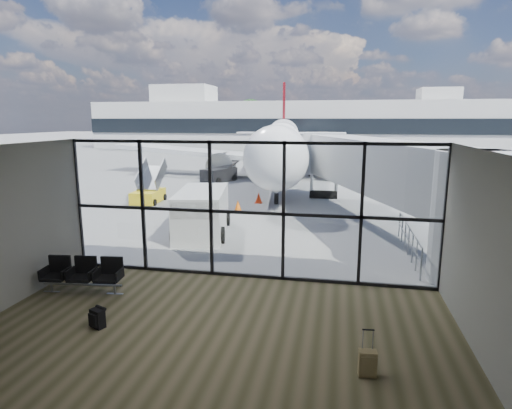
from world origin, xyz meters
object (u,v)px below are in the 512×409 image
(seating_row, at_px, (84,273))
(airliner, at_px, (281,143))
(suitcase, at_px, (367,363))
(service_van, at_px, (202,212))
(backpack, at_px, (97,318))
(mobile_stairs, at_px, (149,194))
(belt_loader, at_px, (220,174))

(seating_row, height_order, airliner, airliner)
(suitcase, bearing_deg, service_van, 119.17)
(suitcase, xyz_separation_m, service_van, (-6.74, 9.84, 0.74))
(backpack, height_order, service_van, service_van)
(mobile_stairs, bearing_deg, service_van, -53.39)
(seating_row, relative_size, service_van, 0.49)
(backpack, relative_size, mobile_stairs, 0.17)
(suitcase, distance_m, airliner, 32.38)
(suitcase, relative_size, belt_loader, 0.22)
(backpack, bearing_deg, seating_row, 152.10)
(mobile_stairs, bearing_deg, suitcase, -56.96)
(suitcase, relative_size, airliner, 0.03)
(seating_row, height_order, mobile_stairs, mobile_stairs)
(suitcase, distance_m, mobile_stairs, 20.64)
(suitcase, height_order, belt_loader, belt_loader)
(backpack, distance_m, airliner, 30.98)
(backpack, relative_size, service_van, 0.11)
(suitcase, bearing_deg, backpack, 167.57)
(backpack, distance_m, mobile_stairs, 16.73)
(seating_row, bearing_deg, suitcase, -25.73)
(airliner, xyz_separation_m, service_van, (-0.60, -21.85, -1.90))
(belt_loader, bearing_deg, suitcase, -45.71)
(suitcase, xyz_separation_m, airliner, (-6.15, 31.68, 2.63))
(backpack, distance_m, belt_loader, 25.65)
(service_van, xyz_separation_m, belt_loader, (-3.81, 16.32, -0.39))
(belt_loader, height_order, mobile_stairs, mobile_stairs)
(suitcase, bearing_deg, mobile_stairs, 121.79)
(seating_row, distance_m, service_van, 7.14)
(seating_row, distance_m, backpack, 2.64)
(belt_loader, bearing_deg, airliner, 73.81)
(airliner, height_order, mobile_stairs, airliner)
(mobile_stairs, bearing_deg, backpack, -73.34)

